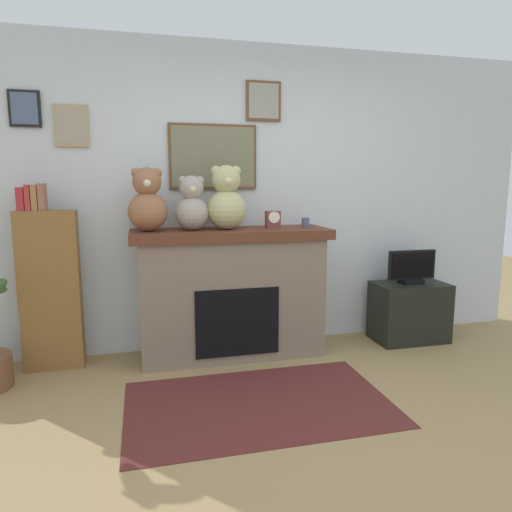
{
  "coord_description": "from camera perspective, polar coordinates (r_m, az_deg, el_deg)",
  "views": [
    {
      "loc": [
        -1.0,
        -1.98,
        1.44
      ],
      "look_at": [
        -0.09,
        1.69,
        0.84
      ],
      "focal_mm": 32.21,
      "sensor_mm": 36.0,
      "label": 1
    }
  ],
  "objects": [
    {
      "name": "mantel_clock",
      "position": [
        3.81,
        2.11,
        4.54
      ],
      "size": [
        0.12,
        0.09,
        0.14
      ],
      "color": "brown",
      "rests_on": "fireplace"
    },
    {
      "name": "television",
      "position": [
        4.39,
        18.76,
        -1.45
      ],
      "size": [
        0.46,
        0.14,
        0.3
      ],
      "color": "black",
      "rests_on": "tv_stand"
    },
    {
      "name": "ground_plane",
      "position": [
        2.65,
        11.82,
        -24.08
      ],
      "size": [
        12.0,
        12.0,
        0.0
      ],
      "primitive_type": "plane",
      "color": "#9B7E50"
    },
    {
      "name": "candle_jar",
      "position": [
        3.9,
        6.17,
        4.15
      ],
      "size": [
        0.07,
        0.07,
        0.08
      ],
      "primitive_type": "cylinder",
      "color": "#4C517A",
      "rests_on": "fireplace"
    },
    {
      "name": "teddy_bear_brown",
      "position": [
        3.66,
        -13.31,
        6.46
      ],
      "size": [
        0.3,
        0.3,
        0.49
      ],
      "color": "#966041",
      "rests_on": "fireplace"
    },
    {
      "name": "teddy_bear_cream",
      "position": [
        3.68,
        -7.96,
        6.2
      ],
      "size": [
        0.27,
        0.27,
        0.43
      ],
      "color": "#A5988E",
      "rests_on": "fireplace"
    },
    {
      "name": "back_wall",
      "position": [
        4.11,
        0.1,
        7.19
      ],
      "size": [
        5.2,
        0.15,
        2.6
      ],
      "color": "silver",
      "rests_on": "ground_plane"
    },
    {
      "name": "tv_stand",
      "position": [
        4.48,
        18.48,
        -6.58
      ],
      "size": [
        0.65,
        0.4,
        0.54
      ],
      "primitive_type": "cube",
      "color": "black",
      "rests_on": "ground_plane"
    },
    {
      "name": "area_rug",
      "position": [
        3.17,
        0.35,
        -17.83
      ],
      "size": [
        1.72,
        1.06,
        0.01
      ],
      "primitive_type": "cube",
      "color": "#562320",
      "rests_on": "ground_plane"
    },
    {
      "name": "bookshelf",
      "position": [
        3.87,
        -24.23,
        -3.48
      ],
      "size": [
        0.44,
        0.16,
        1.44
      ],
      "color": "brown",
      "rests_on": "ground_plane"
    },
    {
      "name": "teddy_bear_grey",
      "position": [
        3.71,
        -3.7,
        6.86
      ],
      "size": [
        0.32,
        0.32,
        0.51
      ],
      "color": "#BAB87F",
      "rests_on": "fireplace"
    },
    {
      "name": "fireplace",
      "position": [
        3.84,
        -3.07,
        -4.49
      ],
      "size": [
        1.61,
        0.56,
        1.07
      ],
      "color": "#7D6A59",
      "rests_on": "ground_plane"
    }
  ]
}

